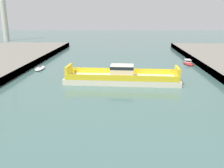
% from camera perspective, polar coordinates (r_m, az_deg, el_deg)
% --- Properties ---
extents(chain_ferry, '(22.84, 7.20, 3.52)m').
position_cam_1_polar(chain_ferry, '(49.63, 2.30, 1.59)').
color(chain_ferry, beige).
rests_on(chain_ferry, ground).
extents(moored_boat_mid_left, '(2.33, 6.53, 1.19)m').
position_cam_1_polar(moored_boat_mid_left, '(71.36, 17.05, 4.78)').
color(moored_boat_mid_left, red).
rests_on(moored_boat_mid_left, ground).
extents(moored_boat_mid_right, '(2.25, 5.75, 1.04)m').
position_cam_1_polar(moored_boat_mid_right, '(64.06, -16.23, 3.50)').
color(moored_boat_mid_right, white).
rests_on(moored_boat_mid_right, ground).
extents(smokestack_distant_a, '(3.06, 3.06, 35.39)m').
position_cam_1_polar(smokestack_distant_a, '(139.50, -23.85, 16.81)').
color(smokestack_distant_a, beige).
rests_on(smokestack_distant_a, ground).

